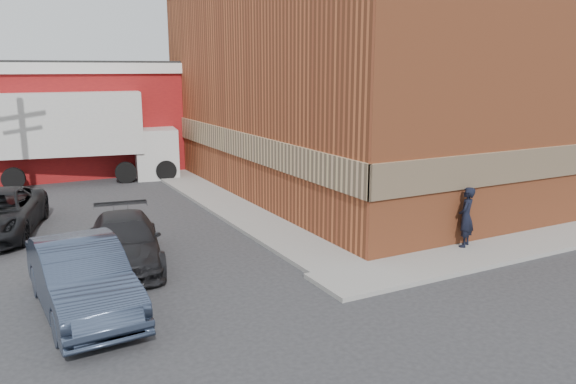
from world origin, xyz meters
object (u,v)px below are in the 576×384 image
man (466,217)px  box_truck (87,130)px  warehouse (16,117)px  sedan (82,278)px  brick_building (380,81)px  suv_b (125,241)px

man → box_truck: bearing=-96.6°
warehouse → sedan: size_ratio=3.38×
brick_building → sedan: brick_building is taller
suv_b → sedan: bearing=-109.5°
warehouse → suv_b: bearing=-84.2°
warehouse → box_truck: (2.81, -4.14, -0.40)m
man → sedan: (-10.57, 0.75, -0.21)m
man → suv_b: size_ratio=0.39×
brick_building → warehouse: brick_building is taller
man → warehouse: bearing=-94.9°
warehouse → suv_b: warehouse is taller
box_truck → warehouse: bearing=133.6°
warehouse → suv_b: size_ratio=3.58×
box_truck → suv_b: bearing=-85.5°
man → box_truck: (-7.99, 16.11, 1.41)m
warehouse → box_truck: 5.01m
brick_building → suv_b: 14.62m
sedan → box_truck: size_ratio=0.55×
man → sedan: bearing=-37.0°
brick_building → box_truck: (-11.69, 6.87, -2.27)m
sedan → suv_b: size_ratio=1.06×
brick_building → suv_b: bearing=-155.5°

